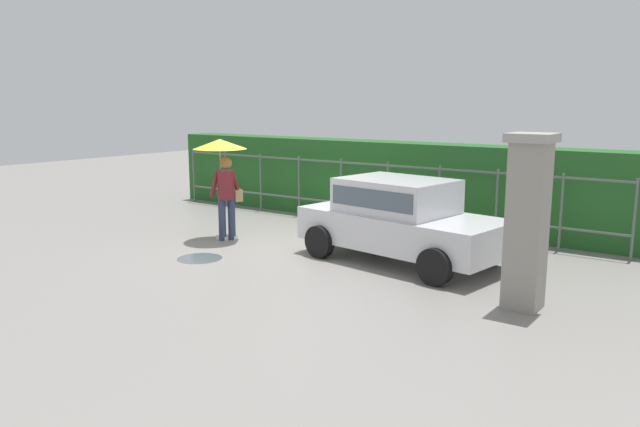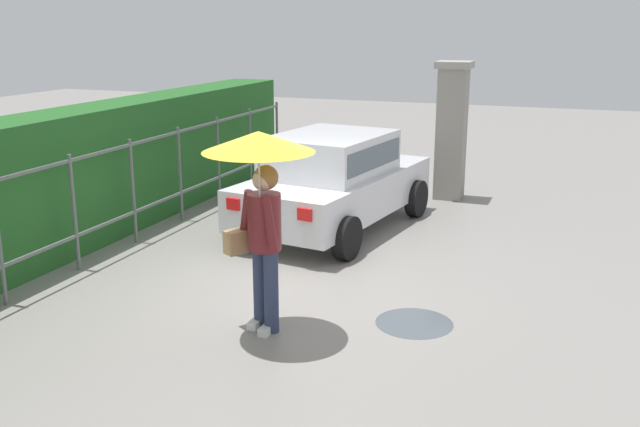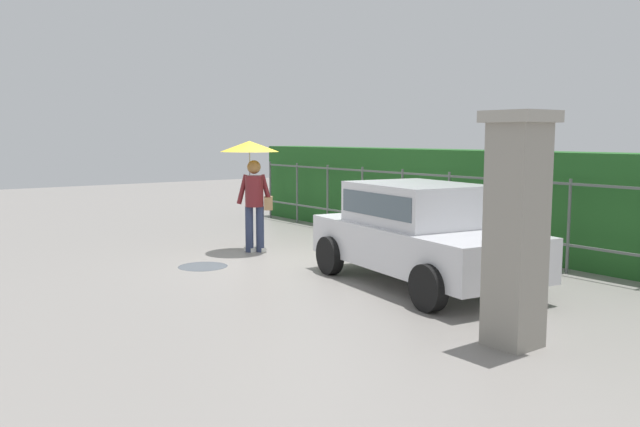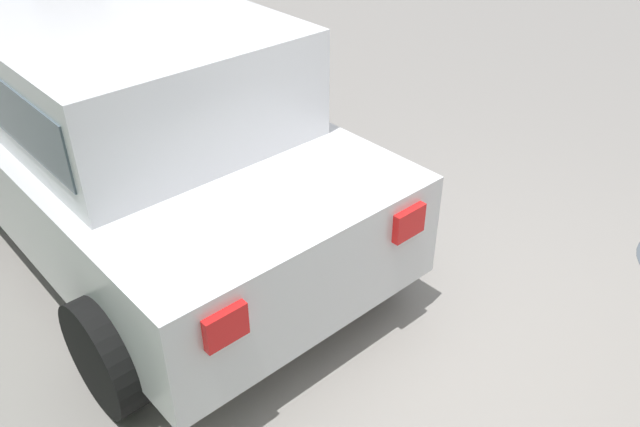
% 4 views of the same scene
% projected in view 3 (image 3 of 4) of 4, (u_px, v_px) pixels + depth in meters
% --- Properties ---
extents(ground_plane, '(40.00, 40.00, 0.00)m').
position_uv_depth(ground_plane, '(307.00, 262.00, 11.24)').
color(ground_plane, gray).
extents(car, '(3.91, 2.29, 1.48)m').
position_uv_depth(car, '(419.00, 230.00, 9.49)').
color(car, silver).
rests_on(car, ground).
extents(pedestrian, '(1.10, 1.10, 2.08)m').
position_uv_depth(pedestrian, '(252.00, 167.00, 12.07)').
color(pedestrian, '#2D3856').
rests_on(pedestrian, ground).
extents(gate_pillar, '(0.60, 0.60, 2.42)m').
position_uv_depth(gate_pillar, '(516.00, 227.00, 6.59)').
color(gate_pillar, gray).
rests_on(gate_pillar, ground).
extents(fence_section, '(11.38, 0.05, 1.50)m').
position_uv_depth(fence_section, '(424.00, 205.00, 12.74)').
color(fence_section, '#59605B').
rests_on(fence_section, ground).
extents(hedge_row, '(12.33, 0.90, 1.90)m').
position_uv_depth(hedge_row, '(450.00, 196.00, 13.16)').
color(hedge_row, '#235B23').
rests_on(hedge_row, ground).
extents(puddle_near, '(0.82, 0.82, 0.00)m').
position_uv_depth(puddle_near, '(203.00, 266.00, 10.83)').
color(puddle_near, '#4C545B').
rests_on(puddle_near, ground).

